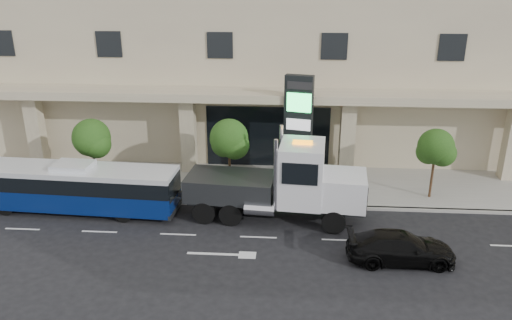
{
  "coord_description": "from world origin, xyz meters",
  "views": [
    {
      "loc": [
        1.38,
        -23.05,
        12.17
      ],
      "look_at": [
        -0.36,
        2.0,
        2.74
      ],
      "focal_mm": 35.0,
      "sensor_mm": 36.0,
      "label": 1
    }
  ],
  "objects_px": {
    "city_bus": "(76,187)",
    "signage_pylon": "(298,130)",
    "black_sedan": "(401,248)",
    "tow_truck": "(283,184)"
  },
  "relations": [
    {
      "from": "city_bus",
      "to": "black_sedan",
      "type": "xyz_separation_m",
      "value": [
        16.46,
        -3.97,
        -0.72
      ]
    },
    {
      "from": "black_sedan",
      "to": "city_bus",
      "type": "bearing_deg",
      "value": 75.21
    },
    {
      "from": "city_bus",
      "to": "signage_pylon",
      "type": "relative_size",
      "value": 1.69
    },
    {
      "from": "black_sedan",
      "to": "signage_pylon",
      "type": "height_order",
      "value": "signage_pylon"
    },
    {
      "from": "tow_truck",
      "to": "city_bus",
      "type": "bearing_deg",
      "value": -175.72
    },
    {
      "from": "tow_truck",
      "to": "signage_pylon",
      "type": "xyz_separation_m",
      "value": [
        0.76,
        4.72,
        1.52
      ]
    },
    {
      "from": "signage_pylon",
      "to": "tow_truck",
      "type": "bearing_deg",
      "value": -85.44
    },
    {
      "from": "tow_truck",
      "to": "signage_pylon",
      "type": "distance_m",
      "value": 5.02
    },
    {
      "from": "city_bus",
      "to": "tow_truck",
      "type": "relative_size",
      "value": 1.05
    },
    {
      "from": "city_bus",
      "to": "signage_pylon",
      "type": "distance_m",
      "value": 12.89
    }
  ]
}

